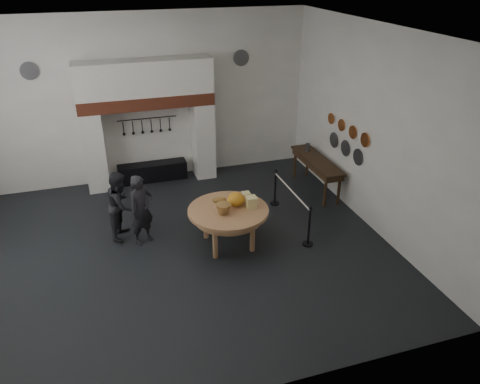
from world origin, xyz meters
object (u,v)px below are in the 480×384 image
object	(u,v)px
visitor_far	(121,205)
barrier_post_near	(309,227)
barrier_post_far	(275,188)
iron_range	(153,172)
side_table	(317,160)
visitor_near	(141,210)
work_table	(228,211)

from	to	relation	value
visitor_far	barrier_post_near	distance (m)	4.16
visitor_far	barrier_post_far	distance (m)	3.85
iron_range	barrier_post_far	xyz separation A→B (m)	(2.77, -2.39, 0.20)
iron_range	side_table	bearing A→B (deg)	-25.65
side_table	barrier_post_near	world-z (taller)	same
side_table	barrier_post_near	xyz separation A→B (m)	(-1.33, -2.42, -0.42)
visitor_near	side_table	size ratio (longest dim) A/B	0.72
work_table	side_table	distance (m)	3.52
barrier_post_near	barrier_post_far	distance (m)	2.00
visitor_far	side_table	bearing A→B (deg)	-60.00
iron_range	barrier_post_near	bearing A→B (deg)	-57.80
barrier_post_near	visitor_near	bearing A→B (deg)	160.16
iron_range	barrier_post_far	size ratio (longest dim) A/B	2.11
visitor_far	barrier_post_far	bearing A→B (deg)	-63.23
barrier_post_near	barrier_post_far	size ratio (longest dim) A/B	1.00
work_table	barrier_post_far	distance (m)	2.23
iron_range	visitor_far	bearing A→B (deg)	-110.82
side_table	barrier_post_near	size ratio (longest dim) A/B	2.44
visitor_near	side_table	xyz separation A→B (m)	(4.75, 1.19, 0.07)
work_table	side_table	size ratio (longest dim) A/B	0.79
work_table	visitor_near	distance (m)	1.88
side_table	barrier_post_far	world-z (taller)	same
visitor_near	side_table	bearing A→B (deg)	-16.16
barrier_post_near	barrier_post_far	world-z (taller)	same
iron_range	visitor_near	bearing A→B (deg)	-101.61
side_table	barrier_post_far	distance (m)	1.46
visitor_near	work_table	bearing A→B (deg)	-51.15
iron_range	visitor_near	world-z (taller)	visitor_near
work_table	visitor_far	distance (m)	2.41
work_table	barrier_post_near	bearing A→B (deg)	-18.70
barrier_post_far	work_table	bearing A→B (deg)	-139.01
side_table	barrier_post_near	bearing A→B (deg)	-118.85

